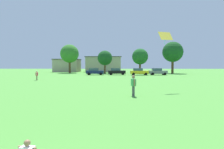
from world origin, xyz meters
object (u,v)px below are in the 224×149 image
parked_car_navy_0 (95,71)px  parked_car_yellow_2 (139,72)px  kite (165,36)px  tree_far_left (70,54)px  adult_bystander (133,84)px  parked_car_black_1 (117,71)px  tree_right (140,57)px  tree_left (105,58)px  parked_car_gray_3 (158,72)px  bystander_near_trees (37,75)px  tree_far_right (173,52)px

parked_car_navy_0 → parked_car_yellow_2: (10.86, -0.81, 0.00)m
kite → tree_far_left: size_ratio=0.17×
adult_bystander → parked_car_black_1: 31.71m
tree_right → tree_far_left: bearing=173.4°
parked_car_yellow_2 → tree_right: tree_right is taller
parked_car_navy_0 → tree_right: (12.18, 8.12, 3.99)m
tree_right → tree_left: bearing=-173.6°
parked_car_yellow_2 → parked_car_gray_3: 4.80m
tree_left → parked_car_gray_3: bearing=-27.3°
kite → parked_car_yellow_2: size_ratio=0.35×
adult_bystander → parked_car_yellow_2: adult_bystander is taller
parked_car_yellow_2 → tree_left: 12.27m
tree_right → bystander_near_trees: bearing=-129.6°
adult_bystander → bystander_near_trees: size_ratio=1.10×
bystander_near_trees → tree_right: tree_right is taller
parked_car_black_1 → tree_far_left: size_ratio=0.50×
tree_left → tree_far_right: tree_far_right is taller
parked_car_black_1 → parked_car_gray_3: (10.16, -0.45, 0.00)m
tree_far_right → tree_left: bearing=-175.3°
tree_left → tree_far_left: bearing=162.0°
tree_far_right → kite: bearing=-107.2°
parked_car_black_1 → parked_car_yellow_2: size_ratio=1.00×
kite → tree_right: bearing=87.2°
adult_bystander → tree_far_left: tree_far_left is taller
tree_left → kite: bearing=-76.4°
tree_right → parked_car_yellow_2: bearing=-98.4°
parked_car_yellow_2 → tree_right: 9.87m
tree_far_left → tree_far_right: size_ratio=0.94×
tree_right → tree_far_right: size_ratio=0.78×
bystander_near_trees → parked_car_black_1: (13.17, 16.40, -0.07)m
parked_car_yellow_2 → tree_far_left: (-19.79, 11.36, 4.99)m
tree_far_right → parked_car_yellow_2: bearing=-138.9°
kite → tree_right: size_ratio=0.21×
parked_car_black_1 → kite: bearing=-79.9°
adult_bystander → bystander_near_trees: 21.20m
parked_car_yellow_2 → bystander_near_trees: bearing=-140.9°
parked_car_black_1 → tree_far_left: tree_far_left is taller
bystander_near_trees → kite: bearing=48.3°
parked_car_gray_3 → tree_far_right: size_ratio=0.47×
parked_car_black_1 → tree_right: (6.75, 7.65, 3.99)m
parked_car_black_1 → bystander_near_trees: bearing=-128.8°
tree_far_left → parked_car_yellow_2: bearing=-29.9°
adult_bystander → parked_car_yellow_2: size_ratio=0.40×
kite → tree_far_right: bearing=72.8°
parked_car_yellow_2 → tree_right: size_ratio=0.60×
adult_bystander → tree_left: (-4.87, 38.18, 3.39)m
bystander_near_trees → tree_far_right: bearing=120.8°
parked_car_navy_0 → tree_left: (2.08, 6.98, 3.56)m
kite → tree_far_right: tree_far_right is taller
parked_car_navy_0 → tree_left: size_ratio=0.66×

